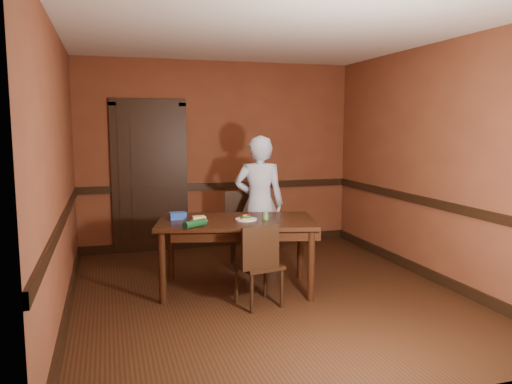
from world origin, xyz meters
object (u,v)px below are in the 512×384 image
sandwich_plate (246,219)px  cheese_saucer (199,219)px  chair_near (259,264)px  person (259,204)px  sauce_jar (266,215)px  food_tub (178,216)px  dining_table (237,255)px  chair_far (248,230)px

sandwich_plate → cheese_saucer: size_ratio=1.30×
cheese_saucer → chair_near: bearing=-47.4°
person → sauce_jar: (-0.16, -0.75, -0.01)m
chair_near → person: 1.31m
person → food_tub: size_ratio=9.04×
dining_table → chair_near: bearing=-66.2°
sandwich_plate → cheese_saucer: bearing=171.0°
chair_far → person: size_ratio=0.57×
sauce_jar → food_tub: sauce_jar is taller
sauce_jar → cheese_saucer: sauce_jar is taller
chair_near → sandwich_plate: chair_near is taller
sandwich_plate → cheese_saucer: (-0.49, 0.08, 0.01)m
chair_far → sandwich_plate: bearing=-98.3°
sandwich_plate → sauce_jar: sauce_jar is taller
dining_table → person: person is taller
cheese_saucer → sandwich_plate: bearing=-9.0°
dining_table → sauce_jar: sauce_jar is taller
person → cheese_saucer: (-0.86, -0.65, -0.03)m
person → sauce_jar: 0.77m
dining_table → food_tub: bearing=175.0°
dining_table → cheese_saucer: bearing=-169.5°
food_tub → person: bearing=21.9°
chair_near → food_tub: 1.07m
chair_near → chair_far: bearing=-112.8°
dining_table → sandwich_plate: 0.42m
food_tub → chair_near: bearing=-47.8°
sauce_jar → cheese_saucer: bearing=171.7°
chair_near → sauce_jar: bearing=-127.0°
sandwich_plate → cheese_saucer: 0.50m
person → cheese_saucer: 1.08m
person → food_tub: 1.16m
chair_far → sandwich_plate: chair_far is taller
person → sauce_jar: bearing=94.8°
sauce_jar → food_tub: 0.94m
person → sandwich_plate: bearing=79.7°
cheese_saucer → dining_table: bearing=-3.0°
chair_near → sauce_jar: sauce_jar is taller
dining_table → person: 0.92m
chair_near → sauce_jar: (0.21, 0.44, 0.40)m
cheese_saucer → food_tub: bearing=137.9°
person → sandwich_plate: person is taller
chair_near → dining_table: bearing=-91.1°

